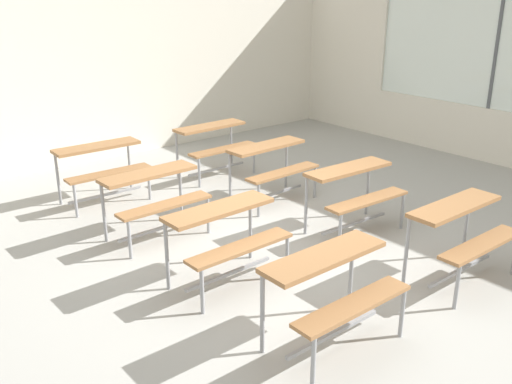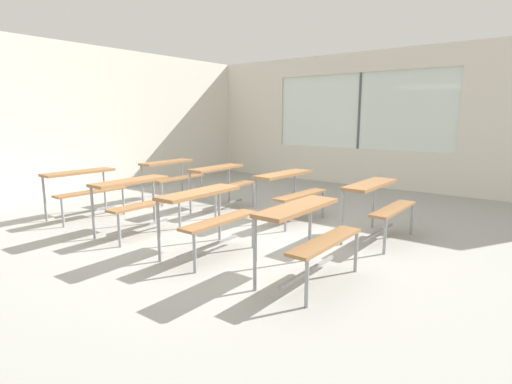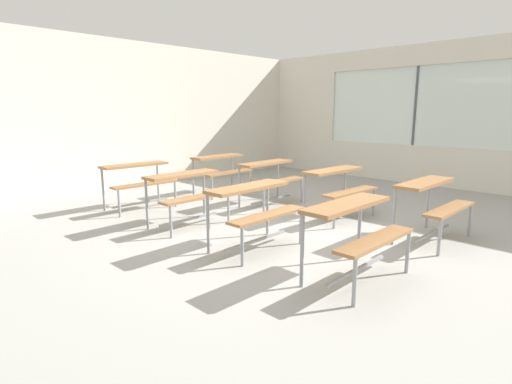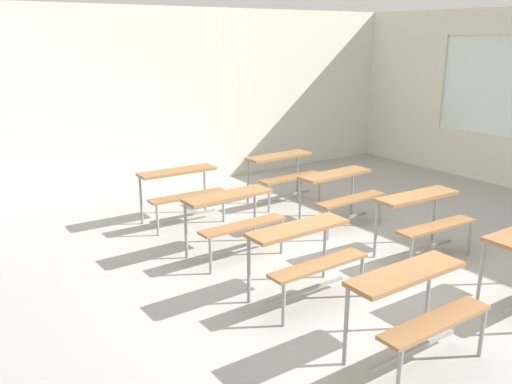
{
  "view_description": "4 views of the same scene",
  "coord_description": "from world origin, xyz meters",
  "px_view_note": "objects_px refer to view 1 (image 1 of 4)",
  "views": [
    {
      "loc": [
        -3.44,
        -4.0,
        2.69
      ],
      "look_at": [
        0.3,
        0.56,
        0.52
      ],
      "focal_mm": 39.73,
      "sensor_mm": 36.0,
      "label": 1
    },
    {
      "loc": [
        -3.8,
        -3.3,
        1.6
      ],
      "look_at": [
        0.46,
        -0.01,
        0.57
      ],
      "focal_mm": 28.0,
      "sensor_mm": 36.0,
      "label": 2
    },
    {
      "loc": [
        -3.8,
        -3.3,
        1.6
      ],
      "look_at": [
        -0.27,
        0.2,
        0.59
      ],
      "focal_mm": 28.0,
      "sensor_mm": 36.0,
      "label": 3
    },
    {
      "loc": [
        -3.77,
        -3.87,
        2.55
      ],
      "look_at": [
        -0.2,
        1.33,
        0.7
      ],
      "focal_mm": 37.7,
      "sensor_mm": 36.0,
      "label": 4
    }
  ],
  "objects_px": {
    "desk_bench_r3c0": "(101,160)",
    "desk_bench_r3c1": "(215,138)",
    "desk_bench_r2c0": "(154,190)",
    "desk_bench_r1c1": "(355,185)",
    "desk_bench_r0c1": "(463,225)",
    "desk_bench_r1c0": "(226,228)",
    "desk_bench_r2c1": "(272,159)",
    "desk_bench_r0c0": "(333,280)"
  },
  "relations": [
    {
      "from": "desk_bench_r3c0",
      "to": "desk_bench_r3c1",
      "type": "relative_size",
      "value": 1.0
    },
    {
      "from": "desk_bench_r1c0",
      "to": "desk_bench_r3c0",
      "type": "distance_m",
      "value": 2.75
    },
    {
      "from": "desk_bench_r0c0",
      "to": "desk_bench_r2c1",
      "type": "bearing_deg",
      "value": 57.46
    },
    {
      "from": "desk_bench_r0c1",
      "to": "desk_bench_r1c1",
      "type": "xyz_separation_m",
      "value": [
        0.08,
        1.41,
        0.0
      ]
    },
    {
      "from": "desk_bench_r2c1",
      "to": "desk_bench_r0c1",
      "type": "bearing_deg",
      "value": -91.84
    },
    {
      "from": "desk_bench_r2c1",
      "to": "desk_bench_r3c0",
      "type": "relative_size",
      "value": 1.01
    },
    {
      "from": "desk_bench_r1c1",
      "to": "desk_bench_r3c1",
      "type": "distance_m",
      "value": 2.67
    },
    {
      "from": "desk_bench_r0c1",
      "to": "desk_bench_r2c0",
      "type": "height_order",
      "value": "same"
    },
    {
      "from": "desk_bench_r1c0",
      "to": "desk_bench_r1c1",
      "type": "relative_size",
      "value": 0.99
    },
    {
      "from": "desk_bench_r0c1",
      "to": "desk_bench_r1c1",
      "type": "bearing_deg",
      "value": 87.22
    },
    {
      "from": "desk_bench_r1c0",
      "to": "desk_bench_r3c0",
      "type": "xyz_separation_m",
      "value": [
        0.04,
        2.75,
        0.0
      ]
    },
    {
      "from": "desk_bench_r0c0",
      "to": "desk_bench_r1c0",
      "type": "height_order",
      "value": "same"
    },
    {
      "from": "desk_bench_r2c0",
      "to": "desk_bench_r3c0",
      "type": "height_order",
      "value": "same"
    },
    {
      "from": "desk_bench_r2c0",
      "to": "desk_bench_r2c1",
      "type": "distance_m",
      "value": 1.75
    },
    {
      "from": "desk_bench_r1c1",
      "to": "desk_bench_r3c1",
      "type": "bearing_deg",
      "value": 93.65
    },
    {
      "from": "desk_bench_r1c0",
      "to": "desk_bench_r3c1",
      "type": "height_order",
      "value": "same"
    },
    {
      "from": "desk_bench_r0c0",
      "to": "desk_bench_r2c1",
      "type": "xyz_separation_m",
      "value": [
        1.71,
        2.69,
        0.0
      ]
    },
    {
      "from": "desk_bench_r2c0",
      "to": "desk_bench_r3c0",
      "type": "xyz_separation_m",
      "value": [
        0.03,
        1.41,
        0.0
      ]
    },
    {
      "from": "desk_bench_r2c1",
      "to": "desk_bench_r3c1",
      "type": "relative_size",
      "value": 1.01
    },
    {
      "from": "desk_bench_r1c1",
      "to": "desk_bench_r0c0",
      "type": "bearing_deg",
      "value": -139.89
    },
    {
      "from": "desk_bench_r1c0",
      "to": "desk_bench_r2c1",
      "type": "xyz_separation_m",
      "value": [
        1.76,
        1.38,
        0.0
      ]
    },
    {
      "from": "desk_bench_r1c1",
      "to": "desk_bench_r3c0",
      "type": "distance_m",
      "value": 3.24
    },
    {
      "from": "desk_bench_r0c1",
      "to": "desk_bench_r3c0",
      "type": "xyz_separation_m",
      "value": [
        -1.73,
        4.1,
        0.0
      ]
    },
    {
      "from": "desk_bench_r2c1",
      "to": "desk_bench_r3c1",
      "type": "distance_m",
      "value": 1.35
    },
    {
      "from": "desk_bench_r1c1",
      "to": "desk_bench_r3c1",
      "type": "xyz_separation_m",
      "value": [
        -0.04,
        2.67,
        0.0
      ]
    },
    {
      "from": "desk_bench_r2c0",
      "to": "desk_bench_r3c0",
      "type": "relative_size",
      "value": 1.0
    },
    {
      "from": "desk_bench_r2c1",
      "to": "desk_bench_r2c0",
      "type": "bearing_deg",
      "value": 179.21
    },
    {
      "from": "desk_bench_r2c0",
      "to": "desk_bench_r2c1",
      "type": "xyz_separation_m",
      "value": [
        1.75,
        0.04,
        0.0
      ]
    },
    {
      "from": "desk_bench_r0c0",
      "to": "desk_bench_r3c1",
      "type": "bearing_deg",
      "value": 66.37
    },
    {
      "from": "desk_bench_r0c1",
      "to": "desk_bench_r2c1",
      "type": "relative_size",
      "value": 0.99
    },
    {
      "from": "desk_bench_r2c0",
      "to": "desk_bench_r3c1",
      "type": "bearing_deg",
      "value": 36.14
    },
    {
      "from": "desk_bench_r1c1",
      "to": "desk_bench_r0c1",
      "type": "bearing_deg",
      "value": -90.31
    },
    {
      "from": "desk_bench_r0c0",
      "to": "desk_bench_r1c1",
      "type": "distance_m",
      "value": 2.25
    },
    {
      "from": "desk_bench_r0c1",
      "to": "desk_bench_r2c0",
      "type": "distance_m",
      "value": 3.22
    },
    {
      "from": "desk_bench_r0c1",
      "to": "desk_bench_r3c1",
      "type": "xyz_separation_m",
      "value": [
        0.04,
        4.08,
        0.0
      ]
    },
    {
      "from": "desk_bench_r1c0",
      "to": "desk_bench_r3c0",
      "type": "relative_size",
      "value": 1.0
    },
    {
      "from": "desk_bench_r1c1",
      "to": "desk_bench_r2c1",
      "type": "height_order",
      "value": "same"
    },
    {
      "from": "desk_bench_r1c0",
      "to": "desk_bench_r3c0",
      "type": "height_order",
      "value": "same"
    },
    {
      "from": "desk_bench_r0c0",
      "to": "desk_bench_r3c0",
      "type": "bearing_deg",
      "value": 90.01
    },
    {
      "from": "desk_bench_r0c1",
      "to": "desk_bench_r2c1",
      "type": "bearing_deg",
      "value": 90.53
    },
    {
      "from": "desk_bench_r0c0",
      "to": "desk_bench_r3c1",
      "type": "relative_size",
      "value": 0.99
    },
    {
      "from": "desk_bench_r2c0",
      "to": "desk_bench_r0c1",
      "type": "bearing_deg",
      "value": -58.37
    }
  ]
}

